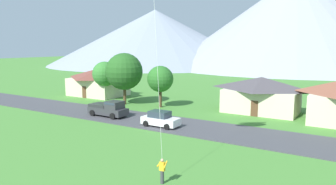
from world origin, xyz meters
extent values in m
cube|color=#424247|center=(0.00, 26.36, 0.04)|extent=(160.00, 6.99, 0.08)
cone|color=gray|center=(-68.61, 121.15, 12.71)|extent=(97.95, 97.95, 25.42)
cone|color=#8E939E|center=(-9.43, 134.95, 18.50)|extent=(105.10, 105.10, 37.00)
cube|color=beige|center=(-25.49, 37.62, 1.55)|extent=(9.37, 6.75, 3.10)
pyramid|color=brown|center=(-25.49, 37.62, 3.95)|extent=(10.12, 7.29, 1.70)
cube|color=brown|center=(-25.49, 34.23, 1.00)|extent=(0.90, 0.06, 2.00)
cube|color=beige|center=(3.37, 38.26, 1.53)|extent=(9.34, 6.02, 3.06)
pyramid|color=#474247|center=(3.37, 38.26, 3.91)|extent=(10.09, 6.50, 1.68)
cube|color=brown|center=(3.37, 35.23, 1.00)|extent=(0.90, 0.06, 2.00)
cylinder|color=brown|center=(-21.11, 34.70, 1.39)|extent=(0.44, 0.44, 2.78)
sphere|color=#33752D|center=(-21.11, 34.70, 4.30)|extent=(4.04, 4.04, 4.04)
cylinder|color=#4C3823|center=(-10.00, 34.16, 1.35)|extent=(0.44, 0.44, 2.71)
sphere|color=#286623|center=(-10.00, 34.16, 4.13)|extent=(3.78, 3.78, 3.78)
cylinder|color=#4C3823|center=(-15.91, 33.33, 1.46)|extent=(0.44, 0.44, 2.91)
sphere|color=#23561E|center=(-15.91, 33.33, 5.00)|extent=(5.58, 5.58, 5.58)
cube|color=white|center=(-3.94, 24.79, 0.68)|extent=(4.20, 1.80, 0.80)
cube|color=#2D3847|center=(-4.09, 24.79, 1.42)|extent=(2.20, 1.58, 0.68)
cylinder|color=black|center=(-2.59, 25.71, 0.40)|extent=(0.64, 0.24, 0.64)
cylinder|color=black|center=(-2.59, 23.87, 0.40)|extent=(0.64, 0.24, 0.64)
cylinder|color=black|center=(-5.29, 25.71, 0.40)|extent=(0.64, 0.24, 0.64)
cylinder|color=black|center=(-5.29, 23.87, 0.40)|extent=(0.64, 0.24, 0.64)
cube|color=#333338|center=(-12.32, 25.56, 0.75)|extent=(5.24, 2.11, 0.84)
cube|color=#333338|center=(-11.22, 25.54, 1.62)|extent=(1.94, 1.88, 0.90)
cube|color=#2D3847|center=(-11.22, 25.54, 1.89)|extent=(1.65, 1.91, 0.28)
cube|color=#28282C|center=(-13.47, 25.59, 1.35)|extent=(2.74, 2.02, 0.36)
cylinder|color=black|center=(-10.60, 26.55, 0.46)|extent=(0.77, 0.30, 0.76)
cylinder|color=black|center=(-10.64, 24.51, 0.46)|extent=(0.77, 0.30, 0.76)
cylinder|color=black|center=(-14.00, 26.62, 0.46)|extent=(0.77, 0.30, 0.76)
cylinder|color=black|center=(-14.04, 24.58, 0.46)|extent=(0.77, 0.30, 0.76)
cylinder|color=#3D3D42|center=(3.86, 12.75, 0.44)|extent=(0.24, 0.24, 0.88)
cube|color=yellow|center=(3.86, 12.75, 1.17)|extent=(0.36, 0.22, 0.58)
sphere|color=tan|center=(3.86, 12.75, 1.57)|extent=(0.21, 0.21, 0.21)
cylinder|color=yellow|center=(3.64, 12.81, 1.31)|extent=(0.18, 0.55, 0.37)
cylinder|color=yellow|center=(4.08, 12.81, 1.31)|extent=(0.18, 0.55, 0.37)
cylinder|color=silver|center=(2.77, 13.85, 8.35)|extent=(2.21, 2.22, 13.59)
camera|label=1|loc=(14.17, -3.49, 8.86)|focal=33.52mm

